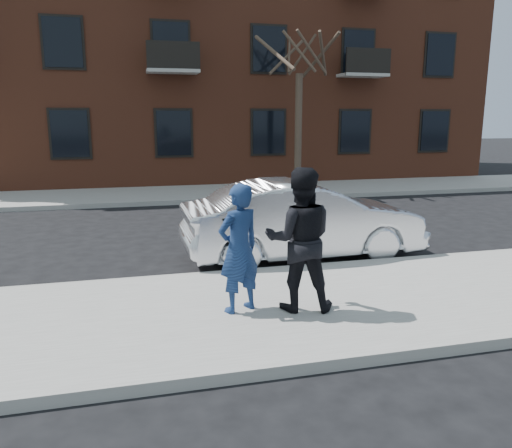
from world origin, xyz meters
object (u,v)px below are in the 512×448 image
object	(u,v)px
street_tree	(300,39)
silver_sedan	(303,220)
man_peacoat	(300,240)
man_hoodie	(239,249)

from	to	relation	value
street_tree	silver_sedan	xyz separation A→B (m)	(-2.78, -8.52, -4.73)
silver_sedan	man_peacoat	bearing A→B (deg)	158.42
silver_sedan	man_hoodie	world-z (taller)	man_hoodie
silver_sedan	man_hoodie	size ratio (longest dim) A/B	2.65
man_hoodie	man_peacoat	world-z (taller)	man_peacoat
silver_sedan	man_hoodie	bearing A→B (deg)	144.22
street_tree	man_hoodie	world-z (taller)	street_tree
silver_sedan	man_hoodie	xyz separation A→B (m)	(-1.92, -2.78, 0.26)
street_tree	man_hoodie	distance (m)	13.03
man_hoodie	man_peacoat	distance (m)	0.86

